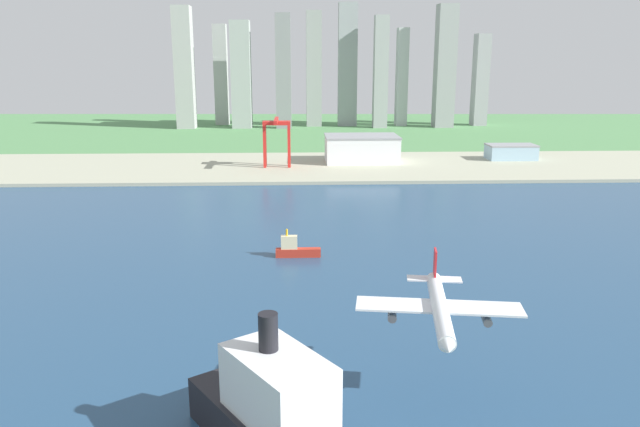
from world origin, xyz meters
name	(u,v)px	position (x,y,z in m)	size (l,w,h in m)	color
ground_plane	(334,232)	(0.00, 300.00, 0.00)	(2400.00, 2400.00, 0.00)	#508650
water_bay	(343,272)	(0.00, 240.00, 0.07)	(840.00, 360.00, 0.15)	navy
industrial_pier	(320,166)	(0.00, 490.00, 1.25)	(840.00, 140.00, 2.50)	#A4A68E
airplane_landing	(440,308)	(15.09, 139.79, 26.36)	(40.56, 43.60, 12.65)	silver
tugboat_small	(295,249)	(-19.46, 260.34, 3.60)	(19.66, 3.66, 12.56)	#B22D1E
port_crane_red	(277,132)	(-33.88, 481.44, 29.88)	(21.51, 38.48, 38.67)	red
warehouse_main	(361,148)	(35.52, 506.14, 13.45)	(60.48, 42.82, 21.85)	white
warehouse_annex	(511,152)	(164.51, 513.34, 8.91)	(40.76, 22.77, 12.77)	#99BCD1
distant_skyline	(325,72)	(19.80, 812.96, 71.43)	(408.64, 67.99, 158.05)	#A3A4A3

